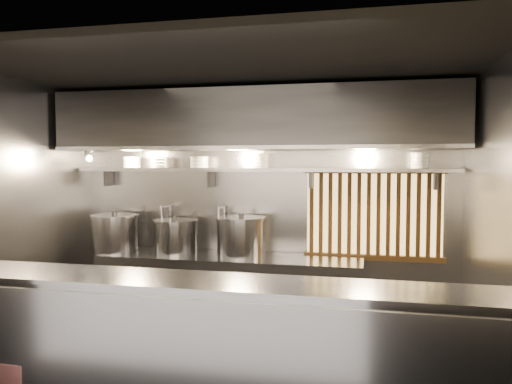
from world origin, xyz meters
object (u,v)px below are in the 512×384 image
at_px(pendant_bulb, 248,163).
at_px(stock_pot_mid, 176,236).
at_px(stock_pot_right, 241,236).
at_px(heat_lamp, 88,153).
at_px(stock_pot_left, 115,233).

relative_size(pendant_bulb, stock_pot_mid, 0.33).
bearing_deg(stock_pot_right, heat_lamp, -169.82).
height_order(heat_lamp, stock_pot_mid, heat_lamp).
relative_size(stock_pot_left, stock_pot_right, 1.00).
distance_m(stock_pot_left, stock_pot_mid, 0.76).
bearing_deg(heat_lamp, pendant_bulb, 11.00).
xyz_separation_m(stock_pot_left, stock_pot_mid, (0.76, 0.05, -0.02)).
bearing_deg(stock_pot_mid, stock_pot_left, -176.16).
distance_m(heat_lamp, stock_pot_mid, 1.38).
xyz_separation_m(stock_pot_left, stock_pot_right, (1.55, 0.06, 0.00)).
relative_size(pendant_bulb, stock_pot_right, 0.28).
distance_m(stock_pot_left, stock_pot_right, 1.55).
height_order(stock_pot_mid, stock_pot_right, stock_pot_right).
xyz_separation_m(heat_lamp, stock_pot_mid, (0.94, 0.30, -0.97)).
xyz_separation_m(heat_lamp, stock_pot_left, (0.18, 0.25, -0.94)).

